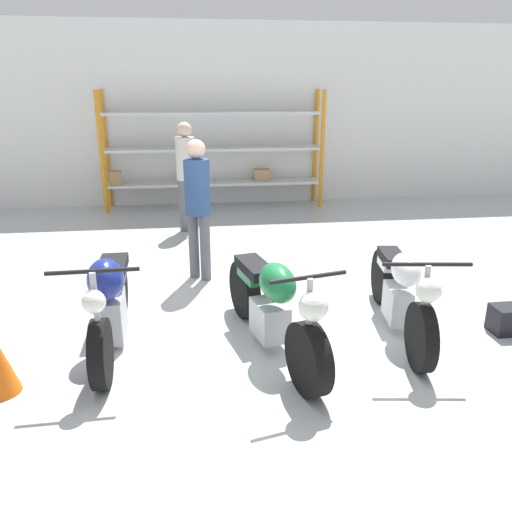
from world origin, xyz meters
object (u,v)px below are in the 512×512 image
object	(u,v)px
motorcycle_blue	(110,301)
motorcycle_green	(273,305)
shelving_rack	(212,152)
person_near_rack	(198,199)
person_browsing	(186,168)
motorcycle_white	(401,291)

from	to	relation	value
motorcycle_blue	motorcycle_green	bearing A→B (deg)	76.11
shelving_rack	person_near_rack	distance (m)	4.10
shelving_rack	motorcycle_green	bearing A→B (deg)	-87.27
motorcycle_blue	person_browsing	xyz separation A→B (m)	(0.72, 3.96, 0.64)
motorcycle_green	motorcycle_white	distance (m)	1.34
person_near_rack	person_browsing	bearing A→B (deg)	-138.82
shelving_rack	person_near_rack	size ratio (longest dim) A/B	2.48
motorcycle_white	shelving_rack	bearing A→B (deg)	-157.00
shelving_rack	motorcycle_white	distance (m)	6.09
motorcycle_white	person_near_rack	world-z (taller)	person_near_rack
person_near_rack	motorcycle_green	bearing A→B (deg)	55.42
shelving_rack	person_near_rack	xyz separation A→B (m)	(-0.35, -4.08, -0.07)
shelving_rack	motorcycle_blue	world-z (taller)	shelving_rack
motorcycle_blue	motorcycle_green	world-z (taller)	motorcycle_blue
motorcycle_blue	motorcycle_green	xyz separation A→B (m)	(1.52, -0.32, 0.01)
motorcycle_blue	motorcycle_white	distance (m)	2.84
shelving_rack	motorcycle_white	xyz separation A→B (m)	(1.61, -5.84, -0.67)
shelving_rack	person_browsing	world-z (taller)	shelving_rack
motorcycle_green	person_near_rack	xyz separation A→B (m)	(-0.64, 1.95, 0.60)
person_browsing	person_near_rack	size ratio (longest dim) A/B	1.03
person_browsing	person_near_rack	world-z (taller)	person_browsing
motorcycle_blue	motorcycle_white	world-z (taller)	motorcycle_blue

